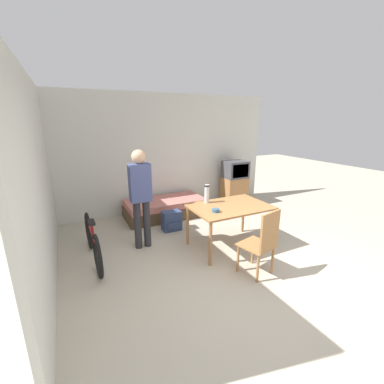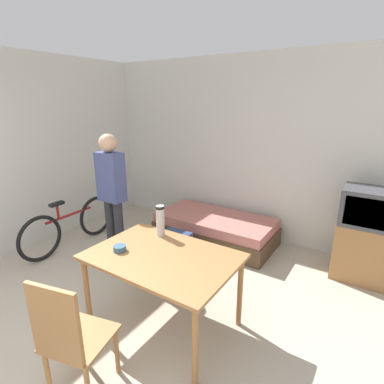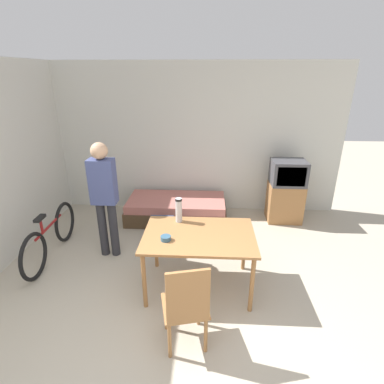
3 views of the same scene
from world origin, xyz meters
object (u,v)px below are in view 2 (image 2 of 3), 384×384
object	(u,v)px
wooden_chair	(69,336)
bicycle	(71,225)
tv	(365,235)
backpack	(177,246)
thermos_flask	(160,219)
mate_bowl	(120,248)
dining_table	(163,263)
person_standing	(112,189)
daybed	(215,229)

from	to	relation	value
wooden_chair	bicycle	distance (m)	2.53
tv	backpack	bearing A→B (deg)	-158.19
thermos_flask	mate_bowl	world-z (taller)	thermos_flask
dining_table	person_standing	distance (m)	1.50
daybed	backpack	xyz separation A→B (m)	(-0.16, -0.77, -0.00)
daybed	bicycle	distance (m)	2.12
daybed	thermos_flask	xyz separation A→B (m)	(0.20, -1.52, 0.72)
tv	bicycle	xyz separation A→B (m)	(-3.61, -1.36, -0.24)
tv	dining_table	world-z (taller)	tv
wooden_chair	person_standing	size ratio (longest dim) A/B	0.58
bicycle	mate_bowl	bearing A→B (deg)	-21.43
dining_table	person_standing	world-z (taller)	person_standing
wooden_chair	mate_bowl	distance (m)	0.85
wooden_chair	backpack	distance (m)	2.09
thermos_flask	tv	bearing A→B (deg)	42.54
thermos_flask	dining_table	bearing A→B (deg)	-49.48
thermos_flask	wooden_chair	bearing A→B (deg)	-81.52
person_standing	thermos_flask	distance (m)	1.11
dining_table	backpack	bearing A→B (deg)	120.20
thermos_flask	daybed	bearing A→B (deg)	97.41
daybed	mate_bowl	xyz separation A→B (m)	(0.09, -1.99, 0.57)
wooden_chair	daybed	bearing A→B (deg)	97.89
dining_table	mate_bowl	world-z (taller)	mate_bowl
daybed	dining_table	xyz separation A→B (m)	(0.46, -1.84, 0.47)
backpack	bicycle	bearing A→B (deg)	-160.77
bicycle	backpack	distance (m)	1.61
dining_table	thermos_flask	distance (m)	0.48
bicycle	person_standing	bearing A→B (deg)	7.50
tv	backpack	xyz separation A→B (m)	(-2.09, -0.84, -0.37)
bicycle	backpack	world-z (taller)	bicycle
daybed	bicycle	world-z (taller)	bicycle
person_standing	thermos_flask	size ratio (longest dim) A/B	5.27
person_standing	mate_bowl	world-z (taller)	person_standing
wooden_chair	mate_bowl	size ratio (longest dim) A/B	8.36
thermos_flask	backpack	distance (m)	1.11
mate_bowl	backpack	bearing A→B (deg)	101.60
daybed	tv	world-z (taller)	tv
tv	thermos_flask	size ratio (longest dim) A/B	3.51
dining_table	bicycle	world-z (taller)	dining_table
thermos_flask	backpack	world-z (taller)	thermos_flask
daybed	thermos_flask	distance (m)	1.70
mate_bowl	dining_table	bearing A→B (deg)	22.51
wooden_chair	person_standing	bearing A→B (deg)	128.35
bicycle	person_standing	xyz separation A→B (m)	(0.81, 0.11, 0.65)
backpack	daybed	bearing A→B (deg)	78.48
daybed	dining_table	distance (m)	1.95
dining_table	backpack	distance (m)	1.32
daybed	person_standing	size ratio (longest dim) A/B	1.06
daybed	wooden_chair	world-z (taller)	wooden_chair
person_standing	wooden_chair	bearing A→B (deg)	-51.65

